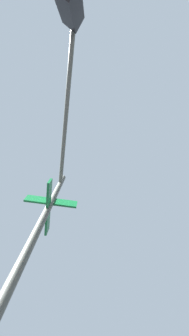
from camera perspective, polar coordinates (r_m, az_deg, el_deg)
name	(u,v)px	position (r m, az deg, el deg)	size (l,w,h in m)	color
traffic_signal_near	(51,124)	(2.34, -15.94, 15.49)	(2.02, 3.59, 5.40)	#474C47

